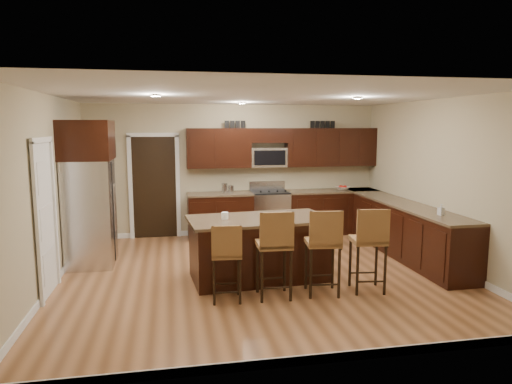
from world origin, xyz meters
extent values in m
plane|color=#9C663E|center=(0.00, 0.00, 0.00)|extent=(6.00, 6.00, 0.00)
plane|color=silver|center=(0.00, 0.00, 2.70)|extent=(6.00, 6.00, 0.00)
plane|color=tan|center=(0.00, 2.75, 1.35)|extent=(6.00, 0.00, 6.00)
plane|color=tan|center=(-3.00, 0.00, 1.35)|extent=(0.00, 5.50, 5.50)
plane|color=tan|center=(3.00, 0.00, 1.35)|extent=(0.00, 5.50, 5.50)
cube|color=black|center=(-0.35, 2.45, 0.44)|extent=(1.30, 0.60, 0.88)
cube|color=black|center=(2.03, 2.45, 0.44)|extent=(1.94, 0.60, 0.88)
cube|color=black|center=(2.70, 0.48, 0.44)|extent=(0.60, 3.35, 0.88)
cube|color=brown|center=(-0.35, 2.45, 0.90)|extent=(1.30, 0.63, 0.04)
cube|color=brown|center=(2.03, 2.45, 0.90)|extent=(1.94, 0.63, 0.04)
cube|color=brown|center=(2.70, 0.48, 0.90)|extent=(0.63, 3.35, 0.04)
cube|color=black|center=(-0.35, 2.58, 1.82)|extent=(1.30, 0.33, 0.80)
cube|color=black|center=(2.03, 2.58, 1.82)|extent=(1.94, 0.33, 0.80)
cube|color=black|center=(0.68, 2.58, 2.07)|extent=(0.76, 0.33, 0.30)
cube|color=silver|center=(0.68, 2.45, 0.45)|extent=(0.76, 0.64, 0.90)
cube|color=black|center=(0.68, 2.45, 0.91)|extent=(0.76, 0.60, 0.03)
cube|color=black|center=(0.68, 2.15, 0.45)|extent=(0.65, 0.01, 0.45)
cube|color=silver|center=(0.68, 2.72, 1.02)|extent=(0.76, 0.05, 0.18)
cube|color=silver|center=(0.68, 2.60, 1.62)|extent=(0.76, 0.31, 0.40)
cube|color=black|center=(-1.65, 2.73, 1.03)|extent=(0.85, 0.03, 2.06)
cube|color=white|center=(-2.98, -0.30, 1.02)|extent=(0.03, 0.80, 2.04)
cube|color=black|center=(-0.06, -0.18, 0.44)|extent=(2.02, 1.14, 0.88)
cube|color=brown|center=(-0.06, -0.18, 0.90)|extent=(2.13, 1.25, 0.04)
cube|color=black|center=(-0.06, -0.18, 0.04)|extent=(1.93, 1.05, 0.09)
cube|color=olive|center=(-0.64, -0.96, 0.62)|extent=(0.42, 0.42, 0.05)
cube|color=olive|center=(-0.65, -1.13, 0.82)|extent=(0.39, 0.07, 0.41)
cylinder|color=black|center=(-0.80, -1.13, 0.30)|extent=(0.03, 0.03, 0.59)
cylinder|color=black|center=(-0.48, -1.13, 0.30)|extent=(0.03, 0.03, 0.59)
cylinder|color=black|center=(-0.80, -0.80, 0.30)|extent=(0.03, 0.03, 0.59)
cylinder|color=black|center=(-0.48, -0.80, 0.30)|extent=(0.03, 0.03, 0.59)
cube|color=olive|center=(-0.01, -0.96, 0.72)|extent=(0.46, 0.46, 0.06)
cube|color=olive|center=(-0.02, -1.16, 0.95)|extent=(0.44, 0.06, 0.47)
cylinder|color=black|center=(-0.20, -1.15, 0.34)|extent=(0.04, 0.04, 0.68)
cylinder|color=black|center=(0.18, -1.15, 0.34)|extent=(0.04, 0.04, 0.68)
cylinder|color=black|center=(-0.20, -0.77, 0.34)|extent=(0.04, 0.04, 0.68)
cylinder|color=black|center=(0.18, -0.77, 0.34)|extent=(0.04, 0.04, 0.68)
cube|color=olive|center=(0.66, -0.96, 0.71)|extent=(0.49, 0.49, 0.06)
cube|color=olive|center=(0.63, -1.16, 0.94)|extent=(0.44, 0.10, 0.47)
cylinder|color=black|center=(0.47, -1.15, 0.34)|extent=(0.04, 0.04, 0.68)
cylinder|color=black|center=(0.85, -1.15, 0.34)|extent=(0.04, 0.04, 0.68)
cylinder|color=black|center=(0.47, -0.77, 0.34)|extent=(0.04, 0.04, 0.68)
cylinder|color=black|center=(0.85, -0.77, 0.34)|extent=(0.04, 0.04, 0.68)
cube|color=silver|center=(-2.62, 1.00, 0.86)|extent=(0.72, 0.86, 1.73)
cube|color=black|center=(-2.26, 1.00, 0.86)|extent=(0.01, 0.02, 1.64)
cylinder|color=silver|center=(-2.23, 0.92, 0.95)|extent=(0.02, 0.02, 0.77)
cylinder|color=silver|center=(-2.23, 1.08, 0.95)|extent=(0.02, 0.02, 0.77)
cube|color=black|center=(-2.62, 1.00, 2.04)|extent=(0.78, 0.92, 0.62)
cube|color=olive|center=(-0.01, 1.85, 0.01)|extent=(1.02, 0.73, 0.01)
imported|color=silver|center=(2.27, 2.45, 0.95)|extent=(0.37, 0.37, 0.07)
imported|color=#B2B2B2|center=(2.70, -0.48, 1.00)|extent=(0.10, 0.10, 0.17)
cylinder|color=silver|center=(-0.26, 2.45, 1.02)|extent=(0.12, 0.12, 0.20)
cylinder|color=silver|center=(-0.12, 2.45, 1.00)|extent=(0.11, 0.11, 0.15)
cylinder|color=white|center=(-0.56, -0.18, 0.97)|extent=(0.10, 0.10, 0.10)
cube|color=olive|center=(1.31, -0.96, 0.71)|extent=(0.49, 0.49, 0.06)
cube|color=olive|center=(1.28, -1.16, 0.94)|extent=(0.44, 0.10, 0.47)
cylinder|color=black|center=(1.12, -1.15, 0.34)|extent=(0.04, 0.04, 0.68)
cylinder|color=black|center=(1.50, -1.15, 0.34)|extent=(0.04, 0.04, 0.68)
cylinder|color=black|center=(1.12, -0.77, 0.34)|extent=(0.04, 0.04, 0.68)
cylinder|color=black|center=(1.50, -0.77, 0.34)|extent=(0.04, 0.04, 0.68)
camera|label=1|loc=(-1.32, -6.65, 2.25)|focal=32.00mm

